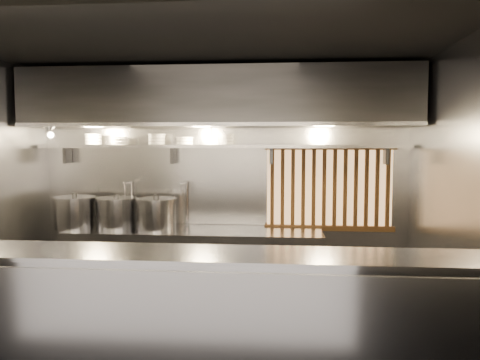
# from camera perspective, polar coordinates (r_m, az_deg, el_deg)

# --- Properties ---
(floor) EXTENTS (4.50, 4.50, 0.00)m
(floor) POSITION_cam_1_polar(r_m,az_deg,el_deg) (4.71, -4.44, -19.52)
(floor) COLOR black
(floor) RESTS_ON ground
(ceiling) EXTENTS (4.50, 4.50, 0.00)m
(ceiling) POSITION_cam_1_polar(r_m,az_deg,el_deg) (4.39, -4.67, 16.08)
(ceiling) COLOR black
(ceiling) RESTS_ON wall_back
(wall_back) EXTENTS (4.50, 0.00, 4.50)m
(wall_back) POSITION_cam_1_polar(r_m,az_deg,el_deg) (5.81, -2.09, -0.61)
(wall_back) COLOR gray
(wall_back) RESTS_ON floor
(wall_right) EXTENTS (0.00, 3.00, 3.00)m
(wall_right) POSITION_cam_1_polar(r_m,az_deg,el_deg) (4.54, 24.73, -2.46)
(wall_right) COLOR gray
(wall_right) RESTS_ON floor
(serving_counter) EXTENTS (4.50, 0.56, 1.13)m
(serving_counter) POSITION_cam_1_polar(r_m,az_deg,el_deg) (3.62, -7.12, -17.43)
(serving_counter) COLOR #98989D
(serving_counter) RESTS_ON floor
(cooking_bench) EXTENTS (3.00, 0.70, 0.90)m
(cooking_bench) POSITION_cam_1_polar(r_m,az_deg,el_deg) (5.66, -5.60, -10.54)
(cooking_bench) COLOR #98989D
(cooking_bench) RESTS_ON floor
(bowl_shelf) EXTENTS (4.40, 0.34, 0.04)m
(bowl_shelf) POSITION_cam_1_polar(r_m,az_deg,el_deg) (5.61, -2.33, 4.12)
(bowl_shelf) COLOR #98989D
(bowl_shelf) RESTS_ON wall_back
(exhaust_hood) EXTENTS (4.40, 0.81, 0.65)m
(exhaust_hood) POSITION_cam_1_polar(r_m,az_deg,el_deg) (5.41, -2.65, 9.87)
(exhaust_hood) COLOR #2D2D30
(exhaust_hood) RESTS_ON ceiling
(wood_screen) EXTENTS (1.56, 0.09, 1.04)m
(wood_screen) POSITION_cam_1_polar(r_m,az_deg,el_deg) (5.75, 10.82, -0.94)
(wood_screen) COLOR #FFBD72
(wood_screen) RESTS_ON wall_back
(faucet_left) EXTENTS (0.04, 0.30, 0.50)m
(faucet_left) POSITION_cam_1_polar(r_m,az_deg,el_deg) (5.94, -13.32, -1.51)
(faucet_left) COLOR silver
(faucet_left) RESTS_ON wall_back
(faucet_right) EXTENTS (0.04, 0.30, 0.50)m
(faucet_right) POSITION_cam_1_polar(r_m,az_deg,el_deg) (5.76, -6.69, -1.61)
(faucet_right) COLOR silver
(faucet_right) RESTS_ON wall_back
(heat_lamp) EXTENTS (0.25, 0.35, 0.20)m
(heat_lamp) POSITION_cam_1_polar(r_m,az_deg,el_deg) (5.73, -22.26, 5.67)
(heat_lamp) COLOR #98989D
(heat_lamp) RESTS_ON exhaust_hood
(pendant_bulb) EXTENTS (0.09, 0.09, 0.19)m
(pendant_bulb) POSITION_cam_1_polar(r_m,az_deg,el_deg) (5.50, -3.53, 4.96)
(pendant_bulb) COLOR #2D2D30
(pendant_bulb) RESTS_ON exhaust_hood
(stock_pot_left) EXTENTS (0.52, 0.52, 0.42)m
(stock_pot_left) POSITION_cam_1_polar(r_m,az_deg,el_deg) (5.97, -19.50, -3.70)
(stock_pot_left) COLOR #98989D
(stock_pot_left) RESTS_ON cooking_bench
(stock_pot_mid) EXTENTS (0.64, 0.64, 0.41)m
(stock_pot_mid) POSITION_cam_1_polar(r_m,az_deg,el_deg) (5.81, -14.80, -3.87)
(stock_pot_mid) COLOR #98989D
(stock_pot_mid) RESTS_ON cooking_bench
(stock_pot_right) EXTENTS (0.52, 0.52, 0.41)m
(stock_pot_right) POSITION_cam_1_polar(r_m,az_deg,el_deg) (5.61, -10.16, -4.07)
(stock_pot_right) COLOR #98989D
(stock_pot_right) RESTS_ON cooking_bench
(bowl_stack_0) EXTENTS (0.21, 0.21, 0.13)m
(bowl_stack_0) POSITION_cam_1_polar(r_m,az_deg,el_deg) (6.02, -17.45, 4.76)
(bowl_stack_0) COLOR white
(bowl_stack_0) RESTS_ON bowl_shelf
(bowl_stack_1) EXTENTS (0.20, 0.20, 0.09)m
(bowl_stack_1) POSITION_cam_1_polar(r_m,az_deg,el_deg) (5.90, -14.44, 4.65)
(bowl_stack_1) COLOR white
(bowl_stack_1) RESTS_ON bowl_shelf
(bowl_stack_2) EXTENTS (0.22, 0.22, 0.13)m
(bowl_stack_2) POSITION_cam_1_polar(r_m,az_deg,el_deg) (5.76, -10.11, 4.92)
(bowl_stack_2) COLOR white
(bowl_stack_2) RESTS_ON bowl_shelf
(bowl_stack_3) EXTENTS (0.22, 0.22, 0.09)m
(bowl_stack_3) POSITION_cam_1_polar(r_m,az_deg,el_deg) (5.68, -6.76, 4.77)
(bowl_stack_3) COLOR white
(bowl_stack_3) RESTS_ON bowl_shelf
(bowl_stack_4) EXTENTS (0.20, 0.20, 0.13)m
(bowl_stack_4) POSITION_cam_1_polar(r_m,az_deg,el_deg) (5.60, -1.75, 5.00)
(bowl_stack_4) COLOR white
(bowl_stack_4) RESTS_ON bowl_shelf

